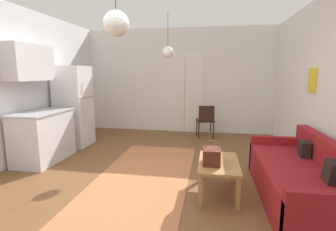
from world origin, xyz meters
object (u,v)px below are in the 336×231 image
Objects in this scene: pendant_lamp_near at (116,24)px; pendant_lamp_far at (168,52)px; accent_chair at (206,119)px; refrigerator at (74,106)px; coffee_table at (219,166)px; handbag at (211,156)px; couch at (303,181)px; bamboo_vase at (210,153)px.

pendant_lamp_near and pendant_lamp_far have the same top height.
refrigerator is at bearing 10.27° from accent_chair.
refrigerator is 3.12m from accent_chair.
pendant_lamp_near reaches higher than coffee_table.
handbag is 0.39× the size of accent_chair.
pendant_lamp_far is (-1.00, 1.86, 1.64)m from coffee_table.
handbag is at bearing -134.02° from coffee_table.
couch is 1.18m from handbag.
bamboo_vase is 0.51× the size of pendant_lamp_near.
coffee_table is 2.76× the size of handbag.
bamboo_vase is at bearing 174.73° from couch.
couch is 1.20m from bamboo_vase.
pendant_lamp_near is at bearing -94.95° from pendant_lamp_far.
pendant_lamp_far reaches higher than bamboo_vase.
pendant_lamp_far reaches higher than handbag.
pendant_lamp_near is 2.30m from pendant_lamp_far.
handbag is (0.02, -0.18, 0.02)m from bamboo_vase.
pendant_lamp_far is at bearing 118.41° from coffee_table.
pendant_lamp_near is 0.88× the size of pendant_lamp_far.
pendant_lamp_far is at bearing 137.31° from couch.
couch is 2.96m from pendant_lamp_near.
pendant_lamp_far is (2.10, 0.06, 1.14)m from refrigerator.
bamboo_vase is (-0.12, 0.07, 0.15)m from coffee_table.
bamboo_vase is 2.88m from accent_chair.
couch is at bearing 3.39° from handbag.
accent_chair is (-0.24, 2.95, 0.08)m from coffee_table.
coffee_table is at bearing -30.03° from refrigerator.
refrigerator reaches higher than handbag.
accent_chair is (2.86, 1.16, -0.41)m from refrigerator.
bamboo_vase reaches higher than couch.
handbag is (-0.10, -0.10, 0.17)m from coffee_table.
refrigerator is at bearing 147.77° from handbag.
bamboo_vase is 0.22× the size of refrigerator.
pendant_lamp_far reaches higher than accent_chair.
bamboo_vase is at bearing 148.74° from coffee_table.
coffee_table is at bearing -61.59° from pendant_lamp_far.
couch is at bearing 101.57° from accent_chair.
refrigerator reaches higher than couch.
couch is at bearing -42.69° from pendant_lamp_far.
bamboo_vase is at bearing -63.67° from pendant_lamp_far.
coffee_table is at bearing 82.95° from accent_chair.
pendant_lamp_near is at bearing -155.08° from bamboo_vase.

